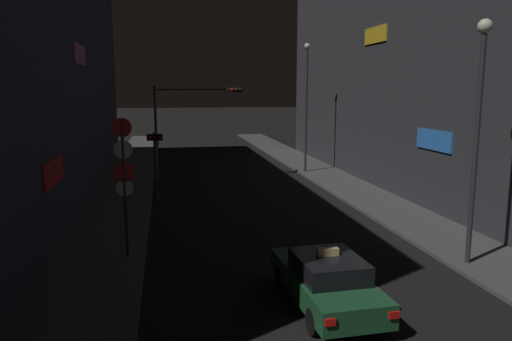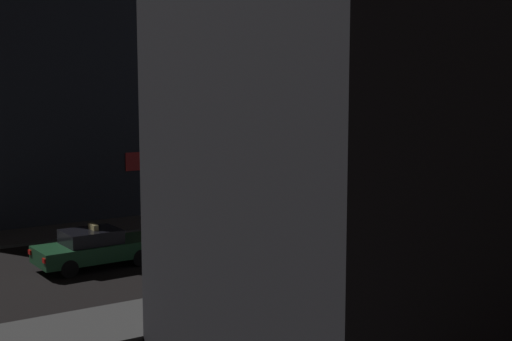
{
  "view_description": "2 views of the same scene",
  "coord_description": "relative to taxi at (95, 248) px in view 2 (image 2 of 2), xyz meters",
  "views": [
    {
      "loc": [
        -4.04,
        -3.03,
        5.64
      ],
      "look_at": [
        -0.0,
        18.27,
        1.99
      ],
      "focal_mm": 33.87,
      "sensor_mm": 36.0,
      "label": 1
    },
    {
      "loc": [
        25.19,
        -0.9,
        6.99
      ],
      "look_at": [
        -0.71,
        15.81,
        2.99
      ],
      "focal_mm": 51.27,
      "sensor_mm": 36.0,
      "label": 2
    }
  ],
  "objects": [
    {
      "name": "street_lamp_near_block",
      "position": [
        5.45,
        1.97,
        4.18
      ],
      "size": [
        0.44,
        0.44,
        7.59
      ],
      "color": "#2D2D33",
      "rests_on": "sidewalk_right"
    },
    {
      "name": "sidewalk_left",
      "position": [
        -6.32,
        18.79,
        -0.67
      ],
      "size": [
        3.07,
        58.26,
        0.13
      ],
      "primitive_type": "cube",
      "color": "#4C4C4C",
      "rests_on": "ground_plane"
    },
    {
      "name": "traffic_light_left_kerb",
      "position": [
        -4.54,
        13.7,
        1.77
      ],
      "size": [
        0.8,
        0.42,
        3.48
      ],
      "color": "#2D2D33",
      "rests_on": "ground_plane"
    },
    {
      "name": "traffic_light_overhead",
      "position": [
        -2.56,
        18.12,
        3.52
      ],
      "size": [
        5.34,
        0.42,
        5.88
      ],
      "color": "#2D2D33",
      "rests_on": "ground_plane"
    },
    {
      "name": "building_facade_left",
      "position": [
        -13.6,
        12.81,
        7.14
      ],
      "size": [
        11.56,
        34.43,
        15.75
      ],
      "color": "#282D38",
      "rests_on": "ground_plane"
    },
    {
      "name": "taxi",
      "position": [
        0.0,
        0.0,
        0.0
      ],
      "size": [
        1.97,
        4.52,
        1.62
      ],
      "color": "#1E512D",
      "rests_on": "ground_plane"
    },
    {
      "name": "sign_pole_left",
      "position": [
        -5.36,
        4.57,
        2.16
      ],
      "size": [
        0.62,
        0.1,
        4.62
      ],
      "color": "#2D2D33",
      "rests_on": "sidewalk_left"
    }
  ]
}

